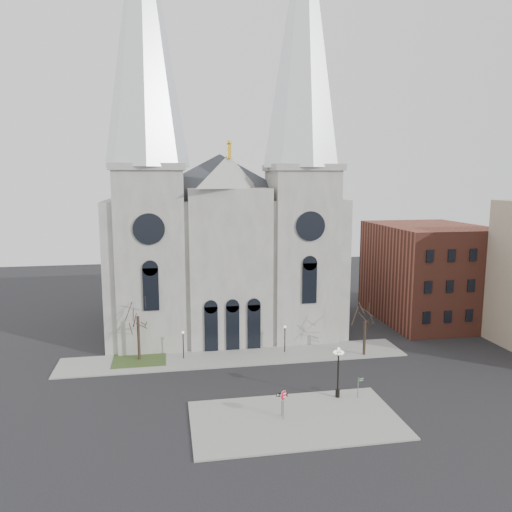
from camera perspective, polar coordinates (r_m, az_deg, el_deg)
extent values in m
plane|color=black|center=(49.32, -0.52, -15.94)|extent=(160.00, 160.00, 0.00)
cube|color=gray|center=(45.47, 4.53, -18.14)|extent=(18.00, 10.00, 0.14)
cube|color=gray|center=(59.34, -2.34, -11.47)|extent=(40.00, 6.00, 0.14)
cube|color=#2B421C|center=(59.90, -13.18, -11.48)|extent=(6.00, 5.00, 0.18)
cube|color=gray|center=(71.49, -4.04, -0.55)|extent=(30.00, 24.00, 18.00)
pyramid|color=#2D3035|center=(70.59, -4.18, 11.55)|extent=(33.00, 26.40, 6.00)
cube|color=gray|center=(62.41, -11.91, -0.24)|extent=(8.00, 8.00, 22.00)
cone|color=silver|center=(64.01, -12.76, 24.36)|extent=(9.92, 9.92, 32.00)
cylinder|color=black|center=(57.88, -12.14, 3.04)|extent=(3.60, 0.30, 3.60)
cube|color=gray|center=(64.66, 5.17, 0.23)|extent=(8.00, 8.00, 22.00)
cone|color=silver|center=(66.20, 5.52, 24.00)|extent=(9.92, 9.92, 32.00)
cylinder|color=black|center=(60.30, 6.24, 3.41)|extent=(3.60, 0.30, 3.60)
cube|color=gray|center=(61.57, -3.04, -1.37)|extent=(10.00, 5.00, 19.50)
pyramid|color=gray|center=(60.58, -3.13, 9.63)|extent=(11.00, 5.00, 4.00)
cube|color=brown|center=(77.25, 19.05, -1.81)|extent=(14.00, 18.00, 14.00)
cylinder|color=black|center=(59.07, -13.26, -9.18)|extent=(0.32, 0.32, 5.25)
cylinder|color=black|center=(60.63, 12.29, -9.19)|extent=(0.32, 0.32, 4.20)
cylinder|color=black|center=(58.82, -8.31, -10.12)|extent=(0.12, 0.12, 3.00)
sphere|color=white|center=(58.32, -8.35, -8.63)|extent=(0.32, 0.32, 0.32)
cylinder|color=black|center=(60.34, 3.31, -9.54)|extent=(0.12, 0.12, 3.00)
sphere|color=white|center=(59.85, 3.33, -8.09)|extent=(0.32, 0.32, 0.32)
cylinder|color=slate|center=(44.89, 3.13, -16.62)|extent=(0.10, 0.10, 2.51)
cylinder|color=red|center=(44.52, 3.14, -15.61)|extent=(0.83, 0.36, 0.87)
cylinder|color=white|center=(44.52, 3.14, -15.61)|extent=(0.88, 0.37, 0.94)
cube|color=white|center=(44.46, 3.14, -15.44)|extent=(0.45, 0.20, 0.11)
cube|color=white|center=(44.58, 3.14, -15.77)|extent=(0.51, 0.22, 0.11)
cylinder|color=black|center=(48.98, 9.35, -13.31)|extent=(0.15, 0.15, 4.34)
cylinder|color=black|center=(49.68, 9.30, -15.22)|extent=(0.41, 0.41, 0.75)
sphere|color=white|center=(48.06, 9.43, -10.44)|extent=(0.30, 0.30, 0.30)
cylinder|color=slate|center=(45.37, 2.97, -16.53)|extent=(0.10, 0.10, 2.22)
cube|color=black|center=(45.01, 2.98, -15.56)|extent=(0.96, 0.23, 0.32)
cylinder|color=slate|center=(49.66, 11.58, -14.53)|extent=(0.08, 0.08, 1.97)
cube|color=#0D5B1B|center=(49.51, 11.91, -13.54)|extent=(0.55, 0.17, 0.13)
cube|color=#0D5B1B|center=(49.58, 11.90, -13.74)|extent=(0.55, 0.17, 0.13)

